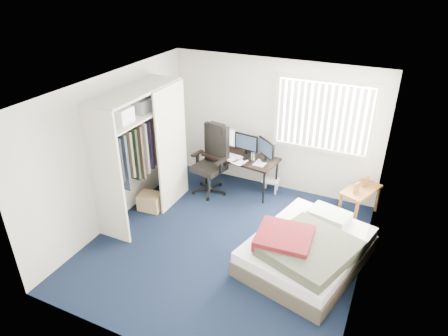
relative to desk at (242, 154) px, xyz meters
name	(u,v)px	position (x,y,z in m)	size (l,w,h in m)	color
ground	(226,244)	(0.48, -1.75, -0.73)	(4.20, 4.20, 0.00)	black
room_shell	(226,159)	(0.48, -1.75, 0.78)	(4.20, 4.20, 4.20)	silver
window_assembly	(323,116)	(1.38, 0.29, 0.87)	(1.72, 0.09, 1.32)	white
closet	(140,142)	(-1.19, -1.49, 0.62)	(0.64, 1.84, 2.22)	beige
desk	(242,154)	(0.00, 0.00, 0.00)	(1.47, 0.82, 1.15)	black
office_chair	(212,167)	(-0.47, -0.35, -0.21)	(0.75, 0.75, 1.34)	black
footstool	(271,182)	(0.58, 0.10, -0.53)	(0.33, 0.28, 0.25)	white
nightstand	(361,192)	(2.23, -0.03, -0.26)	(0.66, 0.87, 0.71)	brown
bed	(306,249)	(1.73, -1.67, -0.46)	(1.84, 2.18, 0.63)	#473E33
pine_box	(151,202)	(-1.17, -1.41, -0.58)	(0.41, 0.31, 0.31)	tan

